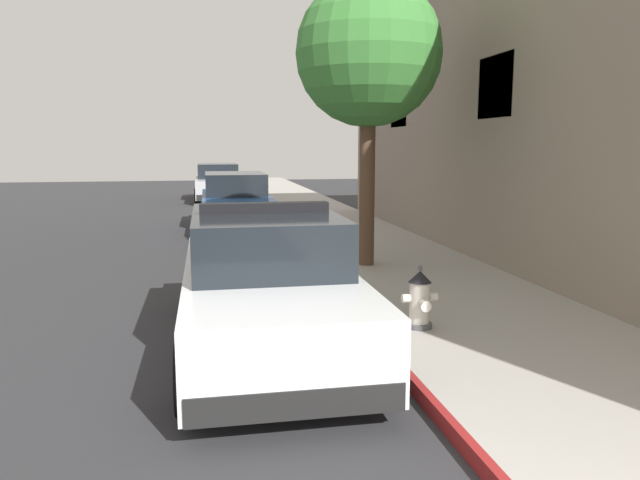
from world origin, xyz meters
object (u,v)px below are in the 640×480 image
at_px(police_cruiser, 266,283).
at_px(street_tree, 369,54).
at_px(parked_car_silver_ahead, 236,202).
at_px(parked_car_dark_far, 218,183).
at_px(fire_hydrant, 420,299).

relative_size(police_cruiser, street_tree, 0.95).
xyz_separation_m(police_cruiser, parked_car_silver_ahead, (0.15, 10.27, -0.00)).
bearing_deg(parked_car_dark_far, fire_hydrant, -84.16).
relative_size(police_cruiser, parked_car_silver_ahead, 1.00).
bearing_deg(police_cruiser, fire_hydrant, -4.68).
bearing_deg(parked_car_dark_far, street_tree, -81.27).
height_order(parked_car_silver_ahead, parked_car_dark_far, same).
bearing_deg(street_tree, parked_car_dark_far, 98.73).
bearing_deg(fire_hydrant, police_cruiser, 175.32).
relative_size(parked_car_silver_ahead, parked_car_dark_far, 1.00).
xyz_separation_m(fire_hydrant, street_tree, (0.39, 3.92, 3.42)).
distance_m(parked_car_silver_ahead, street_tree, 7.52).
distance_m(parked_car_silver_ahead, parked_car_dark_far, 8.98).
xyz_separation_m(police_cruiser, street_tree, (2.23, 3.77, 3.17)).
bearing_deg(fire_hydrant, parked_car_silver_ahead, 99.17).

